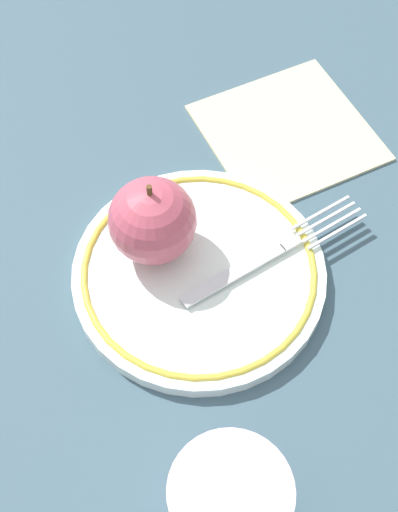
{
  "coord_description": "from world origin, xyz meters",
  "views": [
    {
      "loc": [
        -0.05,
        -0.29,
        0.53
      ],
      "look_at": [
        -0.01,
        0.01,
        0.04
      ],
      "focal_mm": 50.0,
      "sensor_mm": 36.0,
      "label": 1
    }
  ],
  "objects_px": {
    "plate": "(199,273)",
    "napkin_folded": "(288,131)",
    "fork": "(269,256)",
    "apple_red_whole": "(152,221)"
  },
  "relations": [
    {
      "from": "napkin_folded",
      "to": "plate",
      "type": "bearing_deg",
      "value": -126.64
    },
    {
      "from": "plate",
      "to": "fork",
      "type": "distance_m",
      "value": 0.06
    },
    {
      "from": "plate",
      "to": "napkin_folded",
      "type": "distance_m",
      "value": 0.19
    },
    {
      "from": "apple_red_whole",
      "to": "napkin_folded",
      "type": "height_order",
      "value": "apple_red_whole"
    },
    {
      "from": "apple_red_whole",
      "to": "fork",
      "type": "bearing_deg",
      "value": -16.04
    },
    {
      "from": "fork",
      "to": "napkin_folded",
      "type": "bearing_deg",
      "value": 46.94
    },
    {
      "from": "plate",
      "to": "napkin_folded",
      "type": "relative_size",
      "value": 1.42
    },
    {
      "from": "napkin_folded",
      "to": "apple_red_whole",
      "type": "bearing_deg",
      "value": -140.34
    },
    {
      "from": "plate",
      "to": "napkin_folded",
      "type": "bearing_deg",
      "value": 53.36
    },
    {
      "from": "plate",
      "to": "fork",
      "type": "height_order",
      "value": "fork"
    }
  ]
}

